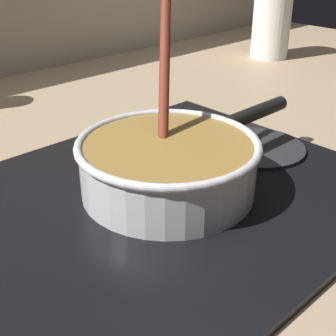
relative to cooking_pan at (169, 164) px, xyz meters
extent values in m
cube|color=#9E8466|center=(0.04, -0.09, -0.07)|extent=(2.40, 1.60, 0.04)
cube|color=black|center=(0.00, 0.00, -0.05)|extent=(0.56, 0.48, 0.01)
torus|color=#592D0C|center=(0.00, 0.00, -0.04)|extent=(0.21, 0.21, 0.01)
cylinder|color=#262628|center=(0.19, 0.00, -0.04)|extent=(0.15, 0.15, 0.01)
cylinder|color=silver|center=(0.00, 0.00, -0.01)|extent=(0.23, 0.23, 0.07)
cylinder|color=olive|center=(0.00, 0.00, 0.00)|extent=(0.22, 0.22, 0.06)
torus|color=silver|center=(0.00, 0.00, 0.03)|extent=(0.24, 0.24, 0.01)
cylinder|color=black|center=(0.18, 0.00, 0.02)|extent=(0.14, 0.02, 0.02)
cylinder|color=#EDD88C|center=(0.03, 0.04, 0.02)|extent=(0.03, 0.03, 0.01)
cylinder|color=beige|center=(0.00, 0.00, 0.02)|extent=(0.03, 0.03, 0.01)
cylinder|color=#E5CC7A|center=(-0.07, 0.00, 0.02)|extent=(0.03, 0.03, 0.01)
cylinder|color=beige|center=(-0.03, 0.03, 0.02)|extent=(0.03, 0.03, 0.01)
cylinder|color=maroon|center=(0.04, 0.05, 0.11)|extent=(0.09, 0.09, 0.21)
cube|color=brown|center=(0.00, 0.01, 0.01)|extent=(0.05, 0.05, 0.01)
cylinder|color=white|center=(0.73, 0.37, 0.06)|extent=(0.10, 0.10, 0.22)
camera|label=1|loc=(-0.38, -0.40, 0.28)|focal=50.37mm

